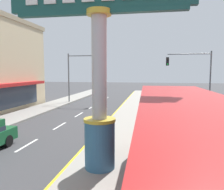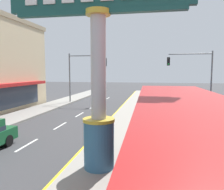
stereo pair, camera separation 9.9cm
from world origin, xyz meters
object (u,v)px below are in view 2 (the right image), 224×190
at_px(traffic_light_right_side, 195,69).
at_px(bus_near_left_lane, 187,154).
at_px(suv_near_right_lane, 193,100).
at_px(traffic_light_left_side, 83,69).
at_px(district_sign, 98,70).

relative_size(traffic_light_right_side, bus_near_left_lane, 0.55).
bearing_deg(suv_near_right_lane, bus_near_left_lane, -99.93).
xyz_separation_m(traffic_light_left_side, suv_near_right_lane, (12.78, -2.15, -3.26)).
xyz_separation_m(traffic_light_left_side, bus_near_left_lane, (9.48, -21.00, -2.38)).
height_order(traffic_light_left_side, bus_near_left_lane, traffic_light_left_side).
bearing_deg(bus_near_left_lane, district_sign, 138.13).
relative_size(traffic_light_left_side, traffic_light_right_side, 1.00).
height_order(traffic_light_left_side, suv_near_right_lane, traffic_light_left_side).
bearing_deg(traffic_light_left_side, bus_near_left_lane, -65.70).
height_order(traffic_light_right_side, bus_near_left_lane, traffic_light_right_side).
relative_size(district_sign, bus_near_left_lane, 0.66).
relative_size(district_sign, suv_near_right_lane, 1.60).
xyz_separation_m(traffic_light_right_side, suv_near_right_lane, (-0.28, -1.47, -3.26)).
bearing_deg(traffic_light_left_side, suv_near_right_lane, -9.55).
xyz_separation_m(district_sign, bus_near_left_lane, (2.95, -2.64, -2.14)).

